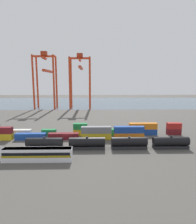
# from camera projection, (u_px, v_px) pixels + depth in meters

# --- Properties ---
(ground_plane) EXTENTS (420.00, 420.00, 0.00)m
(ground_plane) POSITION_uv_depth(u_px,v_px,m) (76.00, 120.00, 116.68)
(ground_plane) COLOR #4C4944
(harbour_water) EXTENTS (400.00, 110.00, 0.01)m
(harbour_water) POSITION_uv_depth(u_px,v_px,m) (84.00, 102.00, 211.52)
(harbour_water) COLOR #475B6B
(harbour_water) RESTS_ON ground_plane
(passenger_train) EXTENTS (41.60, 3.14, 3.90)m
(passenger_train) POSITION_uv_depth(u_px,v_px,m) (1.00, 154.00, 56.36)
(passenger_train) COLOR silver
(passenger_train) RESTS_ON ground_plane
(freight_tank_row) EXTENTS (56.10, 3.03, 4.49)m
(freight_tank_row) POSITION_uv_depth(u_px,v_px,m) (108.00, 143.00, 66.55)
(freight_tank_row) COLOR #232326
(freight_tank_row) RESTS_ON ground_plane
(shipping_container_2) EXTENTS (12.10, 2.44, 2.60)m
(shipping_container_2) POSITION_uv_depth(u_px,v_px,m) (31.00, 136.00, 77.33)
(shipping_container_2) COLOR #1C4299
(shipping_container_2) RESTS_ON ground_plane
(shipping_container_3) EXTENTS (12.10, 2.44, 2.60)m
(shipping_container_3) POSITION_uv_depth(u_px,v_px,m) (64.00, 136.00, 77.63)
(shipping_container_3) COLOR maroon
(shipping_container_3) RESTS_ON ground_plane
(shipping_container_4) EXTENTS (12.10, 2.44, 2.60)m
(shipping_container_4) POSITION_uv_depth(u_px,v_px,m) (96.00, 136.00, 77.94)
(shipping_container_4) COLOR gold
(shipping_container_4) RESTS_ON ground_plane
(shipping_container_5) EXTENTS (12.10, 2.44, 2.60)m
(shipping_container_5) POSITION_uv_depth(u_px,v_px,m) (96.00, 130.00, 77.52)
(shipping_container_5) COLOR slate
(shipping_container_5) RESTS_ON shipping_container_4
(shipping_container_6) EXTENTS (12.10, 2.44, 2.60)m
(shipping_container_6) POSITION_uv_depth(u_px,v_px,m) (129.00, 136.00, 78.24)
(shipping_container_6) COLOR orange
(shipping_container_6) RESTS_ON ground_plane
(shipping_container_7) EXTENTS (12.10, 2.44, 2.60)m
(shipping_container_7) POSITION_uv_depth(u_px,v_px,m) (129.00, 130.00, 77.82)
(shipping_container_7) COLOR #1C4299
(shipping_container_7) RESTS_ON shipping_container_6
(shipping_container_10) EXTENTS (12.10, 2.44, 2.60)m
(shipping_container_10) POSITION_uv_depth(u_px,v_px,m) (17.00, 133.00, 83.16)
(shipping_container_10) COLOR silver
(shipping_container_10) RESTS_ON ground_plane
(shipping_container_11) EXTENTS (6.04, 2.44, 2.60)m
(shipping_container_11) POSITION_uv_depth(u_px,v_px,m) (49.00, 132.00, 83.47)
(shipping_container_11) COLOR #197538
(shipping_container_11) RESTS_ON ground_plane
(shipping_container_12) EXTENTS (6.04, 2.44, 2.60)m
(shipping_container_12) POSITION_uv_depth(u_px,v_px,m) (80.00, 132.00, 83.79)
(shipping_container_12) COLOR gold
(shipping_container_12) RESTS_ON ground_plane
(shipping_container_13) EXTENTS (6.04, 2.44, 2.60)m
(shipping_container_13) POSITION_uv_depth(u_px,v_px,m) (80.00, 126.00, 83.37)
(shipping_container_13) COLOR #197538
(shipping_container_13) RESTS_ON shipping_container_12
(shipping_container_14) EXTENTS (6.04, 2.44, 2.60)m
(shipping_container_14) POSITION_uv_depth(u_px,v_px,m) (112.00, 132.00, 84.10)
(shipping_container_14) COLOR #197538
(shipping_container_14) RESTS_ON ground_plane
(shipping_container_15) EXTENTS (12.10, 2.44, 2.60)m
(shipping_container_15) POSITION_uv_depth(u_px,v_px,m) (143.00, 132.00, 84.41)
(shipping_container_15) COLOR #1C4299
(shipping_container_15) RESTS_ON ground_plane
(shipping_container_16) EXTENTS (12.10, 2.44, 2.60)m
(shipping_container_16) POSITION_uv_depth(u_px,v_px,m) (143.00, 126.00, 84.00)
(shipping_container_16) COLOR orange
(shipping_container_16) RESTS_ON shipping_container_15
(shipping_container_17) EXTENTS (6.04, 2.44, 2.60)m
(shipping_container_17) POSITION_uv_depth(u_px,v_px,m) (174.00, 132.00, 84.72)
(shipping_container_17) COLOR maroon
(shipping_container_17) RESTS_ON ground_plane
(shipping_container_18) EXTENTS (6.04, 2.44, 2.60)m
(shipping_container_18) POSITION_uv_depth(u_px,v_px,m) (174.00, 126.00, 84.31)
(shipping_container_18) COLOR #AD211C
(shipping_container_18) RESTS_ON shipping_container_17
(gantry_crane_west) EXTENTS (18.33, 36.02, 47.54)m
(gantry_crane_west) POSITION_uv_depth(u_px,v_px,m) (46.00, 75.00, 164.65)
(gantry_crane_west) COLOR red
(gantry_crane_west) RESTS_ON ground_plane
(gantry_crane_central) EXTENTS (18.15, 33.62, 46.03)m
(gantry_crane_central) POSITION_uv_depth(u_px,v_px,m) (80.00, 75.00, 165.13)
(gantry_crane_central) COLOR red
(gantry_crane_central) RESTS_ON ground_plane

